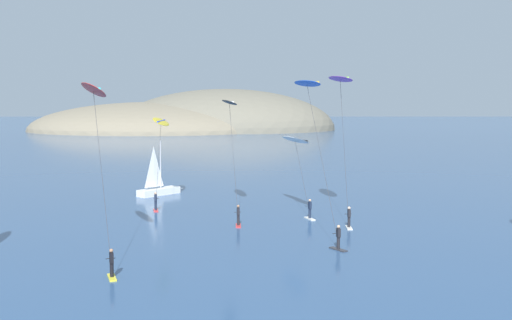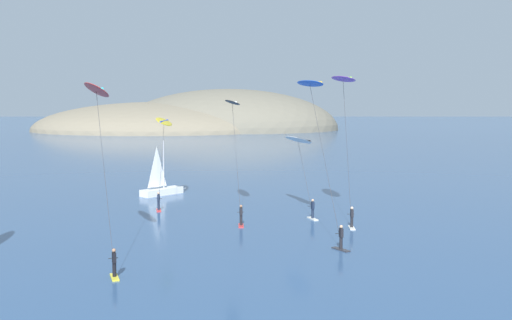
# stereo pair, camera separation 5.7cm
# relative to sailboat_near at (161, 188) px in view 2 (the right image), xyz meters

# --- Properties ---
(headland_island) EXTENTS (92.09, 59.62, 24.87)m
(headland_island) POSITION_rel_sailboat_near_xyz_m (-8.28, 128.30, -0.64)
(headland_island) COLOR #7A705B
(headland_island) RESTS_ON ground
(sailboat_near) EXTENTS (4.70, 5.06, 5.70)m
(sailboat_near) POSITION_rel_sailboat_near_xyz_m (0.00, 0.00, 0.00)
(sailboat_near) COLOR white
(sailboat_near) RESTS_ON ground
(kitesurfer_purple) EXTENTS (2.12, 7.44, 12.04)m
(kitesurfer_purple) POSITION_rel_sailboat_near_xyz_m (16.90, -13.74, 10.36)
(kitesurfer_purple) COLOR silver
(kitesurfer_purple) RESTS_ON ground
(kitesurfer_blue) EXTENTS (3.50, 8.86, 11.58)m
(kitesurfer_blue) POSITION_rel_sailboat_near_xyz_m (13.89, -19.27, 9.47)
(kitesurfer_blue) COLOR #2D2D33
(kitesurfer_blue) RESTS_ON ground
(kitesurfer_black) EXTENTS (2.10, 8.64, 10.08)m
(kitesurfer_black) POSITION_rel_sailboat_near_xyz_m (7.71, -11.65, 8.29)
(kitesurfer_black) COLOR red
(kitesurfer_black) RESTS_ON ground
(kitesurfer_yellow) EXTENTS (1.49, 7.32, 8.36)m
(kitesurfer_yellow) POSITION_rel_sailboat_near_xyz_m (0.89, -5.82, 6.69)
(kitesurfer_yellow) COLOR red
(kitesurfer_yellow) RESTS_ON ground
(kitesurfer_red) EXTENTS (4.24, 8.97, 11.27)m
(kitesurfer_red) POSITION_rel_sailboat_near_xyz_m (-0.36, -26.06, 9.41)
(kitesurfer_red) COLOR yellow
(kitesurfer_red) RESTS_ON ground
(kitesurfer_white) EXTENTS (2.92, 6.64, 6.84)m
(kitesurfer_white) POSITION_rel_sailboat_near_xyz_m (13.48, -10.72, 5.30)
(kitesurfer_white) COLOR silver
(kitesurfer_white) RESTS_ON ground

